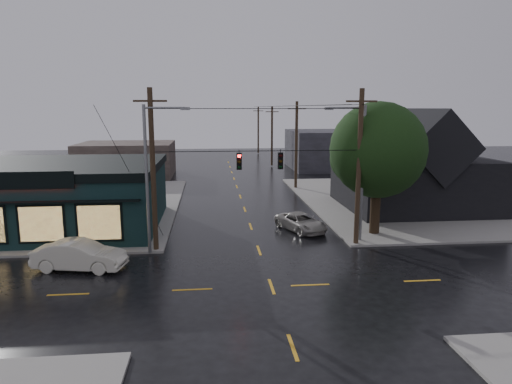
{
  "coord_description": "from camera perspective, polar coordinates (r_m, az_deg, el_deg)",
  "views": [
    {
      "loc": [
        -2.99,
        -21.71,
        8.95
      ],
      "look_at": [
        -0.17,
        6.18,
        3.76
      ],
      "focal_mm": 32.0,
      "sensor_mm": 36.0,
      "label": 1
    }
  ],
  "objects": [
    {
      "name": "utility_pole_ne",
      "position": [
        31.08,
        12.35,
        -6.5
      ],
      "size": [
        2.0,
        0.32,
        10.15
      ],
      "primitive_type": null,
      "color": "black",
      "rests_on": "ground"
    },
    {
      "name": "sidewalk_nw",
      "position": [
        45.92,
        -27.39,
        -1.85
      ],
      "size": [
        28.0,
        28.0,
        0.15
      ],
      "primitive_type": "cube",
      "color": "gray",
      "rests_on": "ground"
    },
    {
      "name": "utility_pole_nw",
      "position": [
        29.81,
        -12.35,
        -7.24
      ],
      "size": [
        2.0,
        0.32,
        10.15
      ],
      "primitive_type": null,
      "color": "black",
      "rests_on": "ground"
    },
    {
      "name": "sidewalk_ne",
      "position": [
        48.45,
        22.69,
        -0.89
      ],
      "size": [
        28.0,
        28.0,
        0.15
      ],
      "primitive_type": "cube",
      "color": "gray",
      "rests_on": "ground"
    },
    {
      "name": "bg_building_west",
      "position": [
        63.05,
        -15.82,
        3.95
      ],
      "size": [
        12.0,
        10.0,
        4.4
      ],
      "primitive_type": "cube",
      "color": "#342826",
      "rests_on": "ground"
    },
    {
      "name": "utility_pole_far_c",
      "position": [
        90.66,
        0.28,
        4.82
      ],
      "size": [
        2.0,
        0.32,
        9.15
      ],
      "primitive_type": null,
      "color": "black",
      "rests_on": "ground"
    },
    {
      "name": "ne_building",
      "position": [
        42.92,
        19.1,
        3.92
      ],
      "size": [
        12.6,
        11.6,
        8.75
      ],
      "color": "black",
      "rests_on": "ground"
    },
    {
      "name": "utility_pole_far_b",
      "position": [
        70.92,
        1.98,
        3.23
      ],
      "size": [
        2.0,
        0.32,
        9.15
      ],
      "primitive_type": null,
      "color": "black",
      "rests_on": "ground"
    },
    {
      "name": "suv_silver",
      "position": [
        33.86,
        5.66,
        -3.77
      ],
      "size": [
        3.79,
        5.08,
        1.28
      ],
      "primitive_type": "imported",
      "rotation": [
        0.0,
        0.0,
        0.41
      ],
      "color": "#9A968E",
      "rests_on": "ground"
    },
    {
      "name": "ground_plane",
      "position": [
        23.68,
        1.96,
        -11.73
      ],
      "size": [
        160.0,
        160.0,
        0.0
      ],
      "primitive_type": "plane",
      "color": "black"
    },
    {
      "name": "bg_building_east",
      "position": [
        69.64,
        10.13,
        5.26
      ],
      "size": [
        14.0,
        12.0,
        5.6
      ],
      "primitive_type": "cube",
      "color": "#26252A",
      "rests_on": "ground"
    },
    {
      "name": "sedan_cream",
      "position": [
        27.52,
        -21.19,
        -7.4
      ],
      "size": [
        5.29,
        2.67,
        1.66
      ],
      "primitive_type": "imported",
      "rotation": [
        0.0,
        0.0,
        1.38
      ],
      "color": "beige",
      "rests_on": "ground"
    },
    {
      "name": "span_signal_assembly",
      "position": [
        28.57,
        0.47,
        3.95
      ],
      "size": [
        13.0,
        0.48,
        1.23
      ],
      "color": "black",
      "rests_on": "ground"
    },
    {
      "name": "streetlight_nw",
      "position": [
        29.18,
        -13.1,
        -7.65
      ],
      "size": [
        5.4,
        0.3,
        9.15
      ],
      "primitive_type": null,
      "color": "slate",
      "rests_on": "ground"
    },
    {
      "name": "pizza_shop",
      "position": [
        37.23,
        -24.48,
        -0.35
      ],
      "size": [
        16.3,
        12.34,
        4.9
      ],
      "color": "black",
      "rests_on": "ground"
    },
    {
      "name": "utility_pole_far_a",
      "position": [
        51.4,
        4.97,
        0.42
      ],
      "size": [
        2.0,
        0.32,
        9.65
      ],
      "primitive_type": null,
      "color": "black",
      "rests_on": "ground"
    },
    {
      "name": "corner_tree",
      "position": [
        32.77,
        15.0,
        5.05
      ],
      "size": [
        6.67,
        6.67,
        9.26
      ],
      "color": "black",
      "rests_on": "ground"
    },
    {
      "name": "streetlight_ne",
      "position": [
        31.87,
        12.83,
        -6.09
      ],
      "size": [
        5.4,
        0.3,
        9.15
      ],
      "primitive_type": null,
      "color": "slate",
      "rests_on": "ground"
    }
  ]
}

